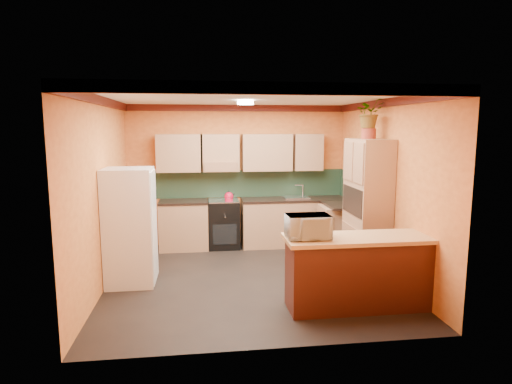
# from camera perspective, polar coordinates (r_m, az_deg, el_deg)

# --- Properties ---
(room_shell) EXTENTS (4.24, 4.24, 2.72)m
(room_shell) POSITION_cam_1_polar(r_m,az_deg,el_deg) (6.51, -0.92, 6.97)
(room_shell) COLOR black
(room_shell) RESTS_ON ground
(base_cabinets_back) EXTENTS (3.65, 0.60, 0.88)m
(base_cabinets_back) POSITION_cam_1_polar(r_m,az_deg,el_deg) (8.26, 0.02, -4.23)
(base_cabinets_back) COLOR tan
(base_cabinets_back) RESTS_ON ground
(countertop_back) EXTENTS (3.65, 0.62, 0.04)m
(countertop_back) POSITION_cam_1_polar(r_m,az_deg,el_deg) (8.17, 0.02, -1.09)
(countertop_back) COLOR black
(countertop_back) RESTS_ON base_cabinets_back
(stove) EXTENTS (0.58, 0.58, 0.91)m
(stove) POSITION_cam_1_polar(r_m,az_deg,el_deg) (8.20, -4.32, -4.24)
(stove) COLOR black
(stove) RESTS_ON ground
(kettle) EXTENTS (0.21, 0.21, 0.18)m
(kettle) POSITION_cam_1_polar(r_m,az_deg,el_deg) (8.05, -3.64, -0.52)
(kettle) COLOR #B20B29
(kettle) RESTS_ON stove
(sink) EXTENTS (0.48, 0.40, 0.03)m
(sink) POSITION_cam_1_polar(r_m,az_deg,el_deg) (8.30, 5.34, -0.73)
(sink) COLOR silver
(sink) RESTS_ON countertop_back
(base_cabinets_right) EXTENTS (0.60, 0.80, 0.88)m
(base_cabinets_right) POSITION_cam_1_polar(r_m,az_deg,el_deg) (7.88, 11.47, -5.03)
(base_cabinets_right) COLOR tan
(base_cabinets_right) RESTS_ON ground
(countertop_right) EXTENTS (0.62, 0.80, 0.04)m
(countertop_right) POSITION_cam_1_polar(r_m,az_deg,el_deg) (7.78, 11.57, -1.74)
(countertop_right) COLOR black
(countertop_right) RESTS_ON base_cabinets_right
(fridge) EXTENTS (0.68, 0.66, 1.70)m
(fridge) POSITION_cam_1_polar(r_m,az_deg,el_deg) (6.47, -16.47, -4.46)
(fridge) COLOR white
(fridge) RESTS_ON ground
(pantry) EXTENTS (0.48, 0.90, 2.10)m
(pantry) POSITION_cam_1_polar(r_m,az_deg,el_deg) (6.89, 14.59, -1.91)
(pantry) COLOR tan
(pantry) RESTS_ON ground
(fern_pot) EXTENTS (0.22, 0.22, 0.16)m
(fern_pot) POSITION_cam_1_polar(r_m,az_deg,el_deg) (6.83, 14.79, 7.54)
(fern_pot) COLOR maroon
(fern_pot) RESTS_ON pantry
(fern) EXTENTS (0.49, 0.45, 0.48)m
(fern) POSITION_cam_1_polar(r_m,az_deg,el_deg) (6.83, 14.89, 10.23)
(fern) COLOR tan
(fern) RESTS_ON fern_pot
(breakfast_bar) EXTENTS (1.80, 0.55, 0.88)m
(breakfast_bar) POSITION_cam_1_polar(r_m,az_deg,el_deg) (5.65, 13.57, -10.59)
(breakfast_bar) COLOR #441B0F
(breakfast_bar) RESTS_ON ground
(bar_top) EXTENTS (1.90, 0.65, 0.05)m
(bar_top) POSITION_cam_1_polar(r_m,az_deg,el_deg) (5.51, 13.74, -6.01)
(bar_top) COLOR tan
(bar_top) RESTS_ON breakfast_bar
(microwave) EXTENTS (0.53, 0.36, 0.29)m
(microwave) POSITION_cam_1_polar(r_m,az_deg,el_deg) (5.27, 6.93, -4.59)
(microwave) COLOR white
(microwave) RESTS_ON bar_top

